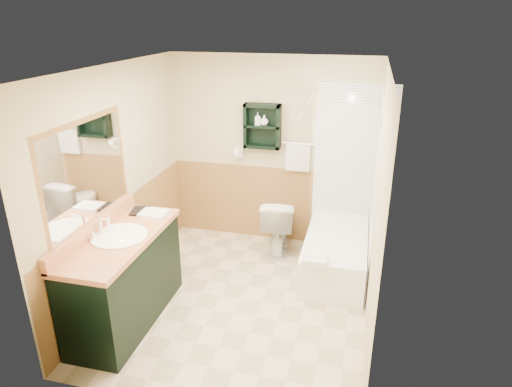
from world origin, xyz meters
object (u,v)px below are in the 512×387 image
object	(u,v)px
hair_dryer	(240,151)
soap_bottle_a	(258,122)
vanity_book	(130,202)
toilet	(278,224)
soap_bottle_b	(264,121)
bathtub	(336,252)
wall_shelf	(262,126)
vanity	(125,279)

from	to	relation	value
hair_dryer	soap_bottle_a	distance (m)	0.47
hair_dryer	vanity_book	distance (m)	1.67
toilet	soap_bottle_b	world-z (taller)	soap_bottle_b
soap_bottle_a	toilet	bearing A→B (deg)	-35.80
hair_dryer	vanity_book	size ratio (longest dim) A/B	1.04
hair_dryer	bathtub	world-z (taller)	hair_dryer
soap_bottle_a	bathtub	bearing A→B (deg)	-26.58
wall_shelf	toilet	size ratio (longest dim) A/B	0.75
wall_shelf	vanity	world-z (taller)	wall_shelf
vanity	toilet	size ratio (longest dim) A/B	1.99
vanity_book	soap_bottle_a	world-z (taller)	soap_bottle_a
bathtub	vanity_book	world-z (taller)	vanity_book
soap_bottle_b	wall_shelf	bearing A→B (deg)	169.68
hair_dryer	soap_bottle_b	bearing A→B (deg)	-5.23
bathtub	toilet	world-z (taller)	toilet
vanity	bathtub	distance (m)	2.42
wall_shelf	bathtub	xyz separation A→B (m)	(1.03, -0.55, -1.32)
vanity	soap_bottle_a	size ratio (longest dim) A/B	9.57
vanity	bathtub	size ratio (longest dim) A/B	0.97
vanity	bathtub	bearing A→B (deg)	37.09
wall_shelf	vanity	distance (m)	2.45
toilet	soap_bottle_b	size ratio (longest dim) A/B	5.77
bathtub	soap_bottle_b	xyz separation A→B (m)	(-1.00, 0.54, 1.38)
soap_bottle_b	toilet	bearing A→B (deg)	-44.14
wall_shelf	soap_bottle_a	size ratio (longest dim) A/B	3.63
toilet	vanity_book	xyz separation A→B (m)	(-1.33, -1.21, 0.68)
hair_dryer	wall_shelf	bearing A→B (deg)	-4.76
hair_dryer	soap_bottle_a	xyz separation A→B (m)	(0.24, -0.03, 0.40)
wall_shelf	vanity_book	size ratio (longest dim) A/B	2.39
wall_shelf	soap_bottle_b	size ratio (longest dim) A/B	4.34
hair_dryer	vanity_book	world-z (taller)	hair_dryer
soap_bottle_a	wall_shelf	bearing A→B (deg)	5.05
wall_shelf	hair_dryer	xyz separation A→B (m)	(-0.30, 0.02, -0.35)
vanity_book	soap_bottle_b	world-z (taller)	soap_bottle_b
wall_shelf	bathtub	size ratio (longest dim) A/B	0.37
bathtub	soap_bottle_a	xyz separation A→B (m)	(-1.08, 0.54, 1.37)
toilet	hair_dryer	bearing A→B (deg)	-31.15
vanity	wall_shelf	bearing A→B (deg)	65.87
vanity_book	soap_bottle_a	size ratio (longest dim) A/B	1.52
bathtub	hair_dryer	bearing A→B (deg)	156.68
soap_bottle_a	soap_bottle_b	xyz separation A→B (m)	(0.08, 0.00, 0.01)
wall_shelf	vanity	xyz separation A→B (m)	(-0.89, -2.00, -1.09)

